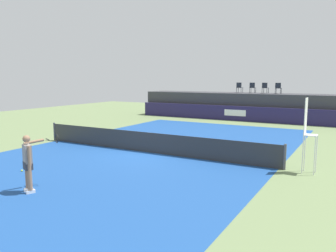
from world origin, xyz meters
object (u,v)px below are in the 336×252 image
spectator_chair_far_left (239,87)px  spectator_chair_center (265,87)px  net_post_near (54,132)px  tennis_ball (22,171)px  spectator_chair_right (278,88)px  spectator_chair_left (253,87)px  net_post_far (285,157)px  umpire_chair (308,130)px  tennis_player (29,161)px

spectator_chair_far_left → spectator_chair_center: same height
net_post_near → tennis_ball: bearing=-52.4°
spectator_chair_right → spectator_chair_left: bearing=173.3°
spectator_chair_center → tennis_ball: spectator_chair_center is taller
spectator_chair_far_left → net_post_far: size_ratio=0.89×
spectator_chair_right → spectator_chair_center: bearing=165.2°
umpire_chair → tennis_ball: 10.65m
spectator_chair_far_left → spectator_chair_left: (1.10, 0.11, 0.00)m
net_post_far → tennis_player: size_ratio=0.56×
spectator_chair_far_left → net_post_near: 16.39m
net_post_near → net_post_far: bearing=0.0°
spectator_chair_left → spectator_chair_center: size_ratio=1.00×
spectator_chair_far_left → umpire_chair: bearing=-63.9°
tennis_player → spectator_chair_right: bearing=82.5°
spectator_chair_far_left → net_post_near: size_ratio=0.89×
spectator_chair_left → umpire_chair: bearing=-67.5°
spectator_chair_far_left → spectator_chair_right: same height
spectator_chair_left → net_post_near: spectator_chair_left is taller
spectator_chair_center → umpire_chair: size_ratio=0.32×
tennis_ball → spectator_chair_left: bearing=81.9°
spectator_chair_right → umpire_chair: spectator_chair_right is taller
umpire_chair → net_post_near: bearing=-180.0°
spectator_chair_center → tennis_player: spectator_chair_center is taller
spectator_chair_left → net_post_near: bearing=-114.0°
spectator_chair_center → net_post_far: size_ratio=0.89×
tennis_player → umpire_chair: bearing=42.5°
tennis_player → tennis_ball: (-2.20, 1.35, -0.92)m
umpire_chair → tennis_ball: size_ratio=40.59×
net_post_far → net_post_near: bearing=180.0°
net_post_near → net_post_far: (12.40, 0.00, 0.00)m
spectator_chair_left → spectator_chair_right: bearing=-6.7°
spectator_chair_right → net_post_far: spectator_chair_right is taller
spectator_chair_center → tennis_ball: size_ratio=13.06×
net_post_near → spectator_chair_left: bearing=66.0°
net_post_near → spectator_chair_right: bearing=59.2°
tennis_player → tennis_ball: 2.74m
net_post_near → tennis_player: tennis_player is taller
spectator_chair_right → net_post_far: (3.43, -15.07, -2.19)m
umpire_chair → tennis_player: 9.56m
spectator_chair_center → spectator_chair_right: 1.16m
spectator_chair_right → net_post_near: spectator_chair_right is taller
net_post_near → umpire_chair: bearing=0.0°
spectator_chair_right → tennis_player: size_ratio=0.50×
spectator_chair_right → tennis_player: spectator_chair_right is taller
umpire_chair → net_post_far: (-0.75, -0.00, -1.09)m
spectator_chair_left → umpire_chair: (6.34, -15.31, -1.11)m
spectator_chair_left → spectator_chair_right: same height
net_post_far → tennis_ball: bearing=-149.0°
spectator_chair_far_left → net_post_far: (6.69, -15.21, -2.19)m
spectator_chair_left → umpire_chair: spectator_chair_left is taller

